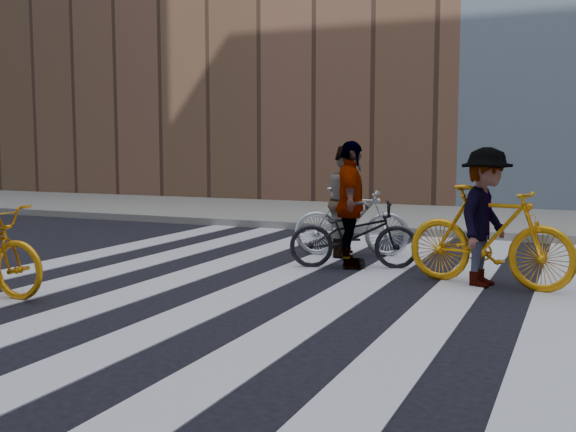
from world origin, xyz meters
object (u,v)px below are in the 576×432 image
Objects in this scene: bike_silver_mid at (352,222)px; rider_rear at (351,205)px; bike_yellow_right at (489,236)px; bike_dark_rear at (354,235)px; rider_right at (485,217)px; rider_mid at (349,201)px.

rider_rear is at bearing -178.14° from bike_silver_mid.
bike_silver_mid is at bearing 67.99° from bike_yellow_right.
bike_yellow_right reaches higher than bike_dark_rear.
rider_right reaches higher than bike_silver_mid.
bike_silver_mid is 1.06m from rider_rear.
rider_rear is (-1.88, 0.51, 0.26)m from bike_yellow_right.
bike_silver_mid is 2.61m from rider_right.
rider_rear is at bearing 86.74° from bike_yellow_right.
bike_dark_rear is at bearing 85.94° from rider_right.
bike_yellow_right is 1.15× the size of rider_rear.
bike_silver_mid is 1.06× the size of rider_right.
rider_right is (2.13, -1.47, 0.30)m from bike_silver_mid.
rider_right is 0.95× the size of rider_rear.
bike_dark_rear is (0.35, -0.96, -0.06)m from bike_silver_mid.
rider_mid is (-0.40, 0.96, 0.38)m from bike_dark_rear.
rider_mid is (-2.23, 1.47, 0.24)m from bike_yellow_right.
bike_dark_rear is 1.04× the size of rider_mid.
rider_rear is at bearing -175.46° from rider_mid.
bike_dark_rear is at bearing -172.87° from rider_mid.
rider_mid reaches higher than rider_right.
rider_right is at bearing 101.90° from bike_yellow_right.
bike_yellow_right is 0.23m from rider_right.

